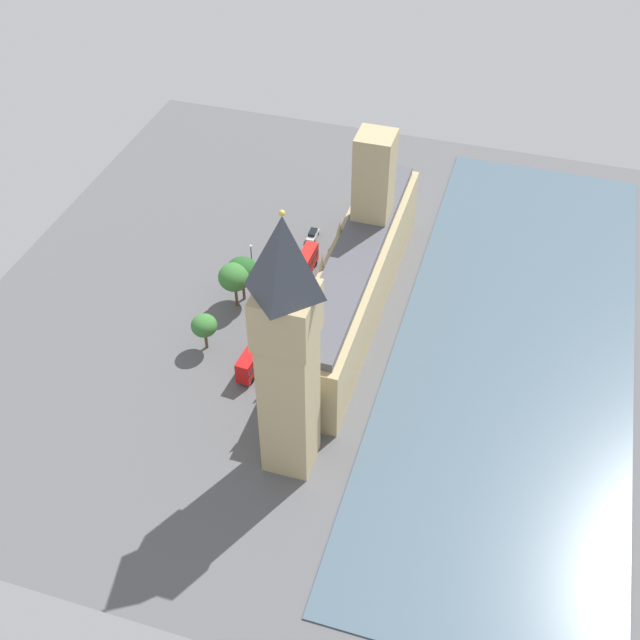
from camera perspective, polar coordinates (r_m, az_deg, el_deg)
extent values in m
plane|color=#565659|center=(150.37, 1.78, 0.79)|extent=(136.35, 136.35, 0.00)
cube|color=#475B6B|center=(147.69, 13.92, -1.62)|extent=(41.88, 122.72, 0.25)
cube|color=tan|center=(145.56, 2.59, 2.63)|extent=(10.32, 60.71, 13.55)
cube|color=tan|center=(148.49, 3.80, 7.92)|extent=(6.68, 6.68, 31.80)
cube|color=#4C4C54|center=(140.81, 2.69, 4.99)|extent=(7.85, 58.29, 1.60)
cone|color=tan|center=(163.37, 3.57, 11.02)|extent=(1.20, 1.20, 2.51)
cone|color=tan|center=(154.35, 2.55, 9.03)|extent=(1.20, 1.20, 2.73)
cone|color=tan|center=(145.74, 1.43, 6.71)|extent=(1.20, 1.20, 2.45)
cone|color=tan|center=(137.16, 0.18, 4.26)|extent=(1.20, 1.20, 3.13)
cone|color=tan|center=(129.16, -1.22, 1.38)|extent=(1.20, 1.20, 3.14)
cone|color=tan|center=(121.75, -2.80, -1.94)|extent=(1.20, 1.20, 2.75)
cube|color=tan|center=(116.17, -2.23, -5.99)|extent=(7.31, 7.31, 26.35)
cube|color=tan|center=(103.83, -2.48, 0.32)|extent=(8.04, 8.04, 8.21)
cylinder|color=silver|center=(104.98, -4.64, 0.76)|extent=(0.25, 5.56, 5.56)
torus|color=black|center=(104.98, -4.64, 0.76)|extent=(0.24, 5.80, 5.80)
cylinder|color=silver|center=(106.77, -1.76, 1.76)|extent=(5.56, 0.25, 5.56)
torus|color=black|center=(106.77, -1.76, 1.76)|extent=(5.80, 0.24, 5.80)
pyramid|color=#383D47|center=(97.35, -2.65, 4.69)|extent=(8.04, 8.04, 11.89)
sphere|color=gold|center=(93.58, -2.78, 7.75)|extent=(0.80, 0.80, 0.80)
cube|color=#B7B7BC|center=(167.38, -0.54, 6.15)|extent=(1.76, 4.49, 0.75)
cube|color=black|center=(167.13, -0.52, 6.39)|extent=(1.47, 2.52, 0.65)
cylinder|color=black|center=(166.32, -0.43, 5.72)|extent=(0.25, 0.68, 0.68)
cylinder|color=black|center=(166.69, -0.94, 5.81)|extent=(0.25, 0.68, 0.68)
cylinder|color=black|center=(168.52, -0.14, 6.28)|extent=(0.25, 0.68, 0.68)
cylinder|color=black|center=(168.89, -0.65, 6.37)|extent=(0.25, 0.68, 0.68)
cube|color=red|center=(156.33, -1.14, 4.00)|extent=(2.71, 10.55, 4.20)
cube|color=black|center=(156.28, -1.14, 4.02)|extent=(2.76, 10.15, 0.70)
cylinder|color=black|center=(160.65, -1.09, 4.27)|extent=(0.37, 1.11, 1.10)
cylinder|color=black|center=(160.06, -0.31, 4.11)|extent=(0.37, 1.11, 1.10)
cylinder|color=black|center=(155.30, -1.97, 2.67)|extent=(0.37, 1.11, 1.10)
cylinder|color=black|center=(154.69, -1.17, 2.50)|extent=(0.37, 1.11, 1.10)
cube|color=silver|center=(148.38, -4.16, 0.36)|extent=(1.90, 4.70, 0.75)
cube|color=black|center=(148.07, -4.14, 0.62)|extent=(1.59, 2.64, 0.65)
cylinder|color=black|center=(147.37, -4.03, -0.18)|extent=(0.25, 0.68, 0.68)
cylinder|color=black|center=(147.85, -4.66, -0.06)|extent=(0.25, 0.68, 0.68)
cylinder|color=black|center=(149.43, -3.65, 0.57)|extent=(0.25, 0.68, 0.68)
cylinder|color=black|center=(149.90, -4.27, 0.69)|extent=(0.25, 0.68, 0.68)
cube|color=red|center=(137.95, -4.77, -2.60)|extent=(3.30, 10.66, 4.20)
cube|color=black|center=(137.89, -4.77, -2.57)|extent=(3.33, 10.27, 0.70)
cylinder|color=black|center=(142.12, -4.52, -2.09)|extent=(0.43, 1.12, 1.10)
cylinder|color=black|center=(141.37, -3.67, -2.33)|extent=(0.43, 1.12, 1.10)
cylinder|color=black|center=(137.60, -5.79, -4.10)|extent=(0.43, 1.12, 1.10)
cylinder|color=black|center=(136.84, -4.93, -4.36)|extent=(0.43, 1.12, 1.10)
cylinder|color=#336B60|center=(149.61, -0.89, 0.90)|extent=(0.54, 0.54, 1.33)
sphere|color=#8C6647|center=(149.08, -0.89, 1.12)|extent=(0.26, 0.26, 0.26)
cube|color=gray|center=(149.55, -0.78, 0.91)|extent=(0.17, 0.32, 0.24)
cylinder|color=maroon|center=(162.27, 0.99, 4.78)|extent=(0.57, 0.57, 1.35)
sphere|color=#8C6647|center=(161.77, 0.99, 5.00)|extent=(0.26, 0.26, 0.26)
cube|color=navy|center=(162.04, 0.93, 4.75)|extent=(0.33, 0.19, 0.24)
cylinder|color=brown|center=(142.95, -8.26, -1.45)|extent=(0.56, 0.56, 3.65)
ellipsoid|color=#387533|center=(140.51, -8.40, -0.40)|extent=(4.68, 4.68, 3.98)
cylinder|color=brown|center=(151.78, -5.56, 2.20)|extent=(0.56, 0.56, 4.60)
ellipsoid|color=#235623|center=(148.85, -5.67, 3.55)|extent=(6.14, 6.14, 5.22)
cylinder|color=brown|center=(150.45, -6.09, 1.76)|extent=(0.56, 0.56, 4.73)
ellipsoid|color=#387533|center=(147.46, -6.22, 3.13)|extent=(6.11, 6.11, 5.19)
cylinder|color=black|center=(157.35, -4.98, 4.36)|extent=(0.18, 0.18, 6.35)
sphere|color=#F2EAC6|center=(155.24, -5.05, 5.36)|extent=(0.56, 0.56, 0.56)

